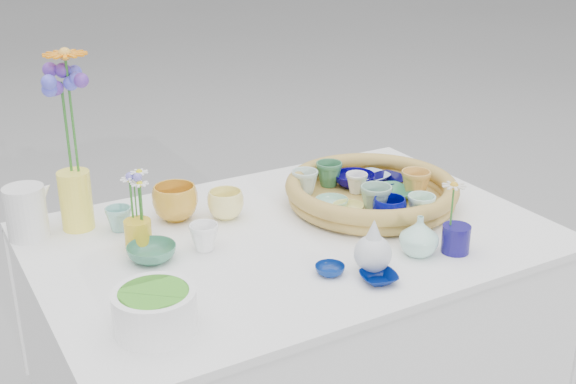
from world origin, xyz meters
TOP-DOWN VIEW (x-y plane):
  - wicker_tray at (0.28, 0.05)m, footprint 0.47×0.47m
  - tray_ceramic_0 at (0.30, 0.15)m, footprint 0.14×0.14m
  - tray_ceramic_1 at (0.38, 0.11)m, footprint 0.12×0.12m
  - tray_ceramic_2 at (0.39, 0.00)m, footprint 0.09×0.09m
  - tray_ceramic_3 at (0.32, 0.02)m, footprint 0.13×0.13m
  - tray_ceramic_4 at (0.23, -0.04)m, footprint 0.09×0.09m
  - tray_ceramic_5 at (0.15, 0.05)m, footprint 0.10×0.10m
  - tray_ceramic_6 at (0.14, 0.17)m, footprint 0.09×0.09m
  - tray_ceramic_7 at (0.27, 0.11)m, footprint 0.07×0.07m
  - tray_ceramic_8 at (0.36, 0.16)m, footprint 0.11×0.11m
  - tray_ceramic_9 at (0.23, -0.10)m, footprint 0.09×0.09m
  - tray_ceramic_10 at (0.17, -0.00)m, footprint 0.11×0.11m
  - tray_ceramic_11 at (0.31, -0.13)m, footprint 0.08×0.08m
  - tray_ceramic_12 at (0.23, 0.19)m, footprint 0.09×0.09m
  - loose_ceramic_0 at (-0.22, 0.23)m, footprint 0.16×0.16m
  - loose_ceramic_1 at (-0.10, 0.17)m, footprint 0.10×0.10m
  - loose_ceramic_2 at (-0.36, 0.04)m, footprint 0.13×0.13m
  - loose_ceramic_3 at (-0.23, 0.02)m, footprint 0.09×0.09m
  - loose_ceramic_4 at (-0.03, -0.23)m, footprint 0.07×0.07m
  - loose_ceramic_5 at (-0.37, 0.23)m, footprint 0.09×0.09m
  - loose_ceramic_6 at (0.04, -0.31)m, footprint 0.10×0.10m
  - fluted_bowl at (-0.45, -0.25)m, footprint 0.18×0.18m
  - bud_vase_paleblue at (0.06, -0.26)m, footprint 0.10×0.10m
  - bud_vase_seafoam at (0.20, -0.25)m, footprint 0.10×0.10m
  - bud_vase_cobalt at (0.29, -0.28)m, footprint 0.07×0.07m
  - single_daisy at (0.28, -0.27)m, footprint 0.07×0.07m
  - tall_vase_yellow at (-0.46, 0.30)m, footprint 0.10×0.10m
  - gerbera at (-0.44, 0.30)m, footprint 0.14×0.14m
  - hydrangea at (-0.46, 0.31)m, footprint 0.10×0.10m
  - white_pitcher at (-0.58, 0.30)m, footprint 0.17×0.15m
  - daisy_cup at (-0.36, 0.12)m, footprint 0.08×0.08m
  - daisy_posy at (-0.35, 0.13)m, footprint 0.10×0.10m

SIDE VIEW (x-z plane):
  - loose_ceramic_6 at x=0.04m, z-range 0.77..0.78m
  - loose_ceramic_4 at x=-0.03m, z-range 0.77..0.79m
  - loose_ceramic_2 at x=-0.36m, z-range 0.77..0.80m
  - tray_ceramic_8 at x=0.36m, z-range 0.78..0.81m
  - tray_ceramic_1 at x=0.38m, z-range 0.78..0.81m
  - tray_ceramic_10 at x=0.17m, z-range 0.78..0.81m
  - loose_ceramic_5 at x=-0.37m, z-range 0.77..0.83m
  - tray_ceramic_5 at x=0.15m, z-range 0.78..0.81m
  - tray_ceramic_3 at x=0.32m, z-range 0.78..0.81m
  - loose_ceramic_3 at x=-0.23m, z-range 0.77..0.83m
  - bud_vase_cobalt at x=0.29m, z-range 0.77..0.83m
  - daisy_cup at x=-0.36m, z-range 0.77..0.84m
  - tray_ceramic_0 at x=0.30m, z-range 0.78..0.82m
  - loose_ceramic_1 at x=-0.10m, z-range 0.77..0.84m
  - wicker_tray at x=0.28m, z-range 0.77..0.84m
  - fluted_bowl at x=-0.45m, z-range 0.77..0.85m
  - tray_ceramic_7 at x=0.27m, z-range 0.78..0.84m
  - loose_ceramic_0 at x=-0.22m, z-range 0.77..0.86m
  - bud_vase_seafoam at x=0.20m, z-range 0.77..0.86m
  - tray_ceramic_11 at x=0.31m, z-range 0.78..0.85m
  - tray_ceramic_9 at x=0.23m, z-range 0.78..0.85m
  - tray_ceramic_6 at x=0.14m, z-range 0.78..0.85m
  - tray_ceramic_12 at x=0.23m, z-range 0.78..0.85m
  - tray_ceramic_2 at x=0.39m, z-range 0.78..0.86m
  - tray_ceramic_4 at x=0.23m, z-range 0.78..0.86m
  - bud_vase_paleblue at x=0.06m, z-range 0.77..0.90m
  - white_pitcher at x=-0.58m, z-range 0.77..0.90m
  - tall_vase_yellow at x=-0.46m, z-range 0.77..0.92m
  - single_daisy at x=0.28m, z-range 0.82..0.94m
  - daisy_posy at x=-0.35m, z-range 0.84..0.97m
  - hydrangea at x=-0.46m, z-range 0.87..1.19m
  - gerbera at x=-0.44m, z-range 0.91..1.22m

